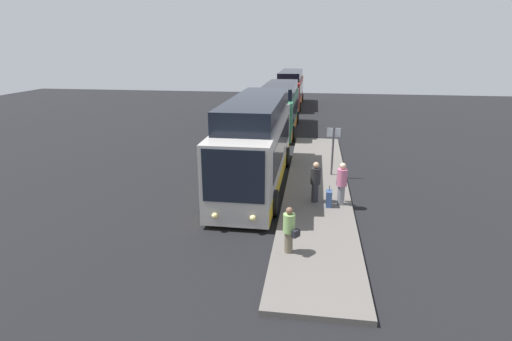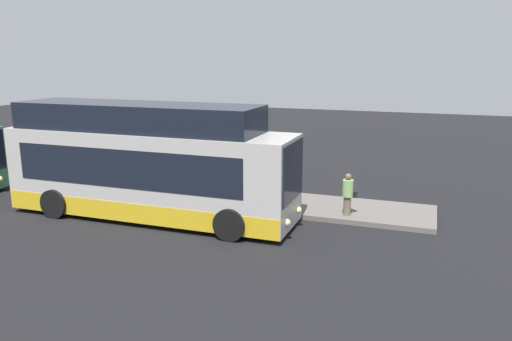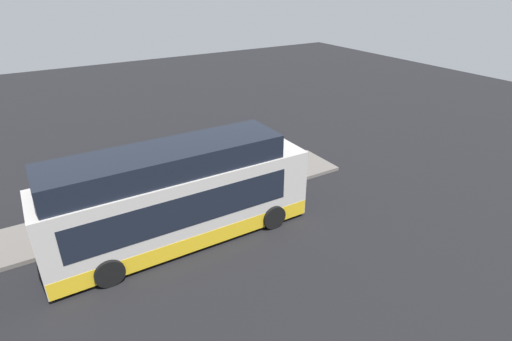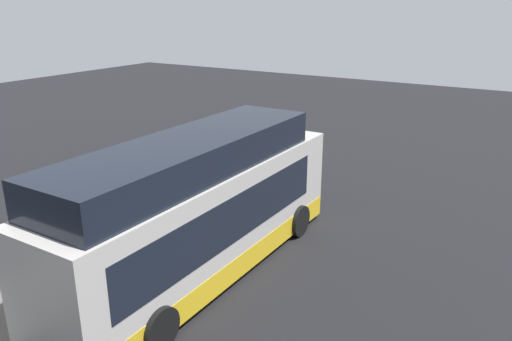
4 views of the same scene
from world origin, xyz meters
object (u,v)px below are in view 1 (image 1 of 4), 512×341
Objects in this scene: bus_second at (280,110)px; bus_third at (290,90)px; suitcase at (329,198)px; passenger_boarding at (289,229)px; passenger_with_bags at (315,181)px; passenger_waiting at (342,182)px; sign_post at (333,145)px; bus_lead at (256,146)px.

bus_second is 13.68m from bus_third.
suitcase is (29.81, 3.52, -1.20)m from bus_third.
passenger_with_bags reaches higher than passenger_boarding.
passenger_waiting is 0.73× the size of sign_post.
bus_third is (-26.88, 0.00, -0.19)m from bus_lead.
bus_third is 4.45× the size of sign_post.
bus_lead is 6.03× the size of passenger_waiting.
bus_third is 7.10× the size of passenger_boarding.
passenger_boarding is 4.39m from suitcase.
sign_post is at bearing 176.57° from suitcase.
sign_post is (11.80, 3.78, 0.09)m from bus_second.
suitcase is (2.93, 3.52, -1.39)m from bus_lead.
passenger_with_bags is at bearing -12.22° from sign_post.
bus_third is 25.75m from sign_post.
passenger_waiting is at bearing 121.08° from suitcase.
sign_post is at bearing -27.85° from passenger_with_bags.
passenger_waiting is at bearing 3.47° from sign_post.
bus_second reaches higher than passenger_boarding.
bus_lead is at bearing 137.11° from passenger_waiting.
suitcase is (0.30, -0.51, -0.64)m from passenger_waiting.
sign_post is at bearing 83.66° from passenger_waiting.
sign_post is (-4.03, -0.24, 0.59)m from passenger_waiting.
suitcase is 4.52m from sign_post.
bus_lead is at bearing -129.73° from suitcase.
bus_lead is 6.22× the size of passenger_with_bags.
bus_lead reaches higher than sign_post.
passenger_boarding is at bearing -11.05° from sign_post.
passenger_waiting is at bearing 7.77° from bus_third.
bus_lead is at bearing -0.00° from bus_third.
suitcase is at bearing -3.43° from sign_post.
passenger_with_bags is 0.71× the size of sign_post.
suitcase is at bearing -161.99° from passenger_boarding.
bus_second is 20.39m from passenger_boarding.
passenger_with_bags is (15.69, 2.94, -0.53)m from bus_second.
sign_post is at bearing -154.41° from passenger_boarding.
passenger_boarding is at bearing -18.64° from suitcase.
bus_second reaches higher than passenger_waiting.
bus_third is at bearing -180.00° from bus_second.
bus_second is 5.83× the size of passenger_with_bags.
sign_post is (-8.47, 1.66, 0.74)m from passenger_boarding.
bus_lead is at bearing -0.00° from bus_second.
bus_lead is 12.00× the size of suitcase.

